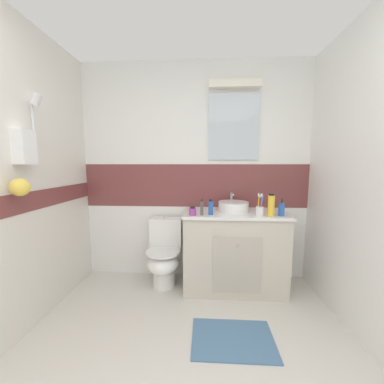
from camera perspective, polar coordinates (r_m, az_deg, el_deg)
The scene contains 12 objects.
ground_plane at distance 1.98m, azimuth -1.36°, elevation -36.75°, with size 3.20×3.48×0.04m, color beige.
wall_back_tiled at distance 2.68m, azimuth 0.89°, elevation 5.15°, with size 3.20×0.20×2.50m.
vanity_cabinet at distance 2.56m, azimuth 10.50°, elevation -14.24°, with size 1.08×0.54×0.85m.
sink_basin at distance 2.47m, azimuth 10.43°, elevation -3.49°, with size 0.32×0.37×0.18m.
toilet at distance 2.62m, azimuth -7.03°, elevation -15.48°, with size 0.37×0.50×0.75m.
toothbrush_cup at distance 2.32m, azimuth 16.79°, elevation -4.33°, with size 0.07×0.07×0.22m.
soap_dispenser at distance 2.36m, azimuth 21.72°, elevation -4.13°, with size 0.06×0.06×0.17m.
toothpaste_tube_upright at distance 2.22m, azimuth 2.50°, elevation -4.02°, with size 0.03×0.03×0.16m.
shampoo_bottle_tall at distance 2.31m, azimuth 19.43°, elevation -3.20°, with size 0.07×0.07×0.22m.
deodorant_spray_can at distance 2.24m, azimuth 4.78°, elevation -3.95°, with size 0.05×0.05×0.16m.
hair_gel_jar at distance 2.23m, azimuth 0.02°, elevation -4.89°, with size 0.07×0.07×0.09m.
bath_mat at distance 2.11m, azimuth 10.31°, elevation -32.82°, with size 0.63×0.43×0.01m, color #4C7299.
Camera 1 is at (0.12, -0.22, 1.35)m, focal length 21.04 mm.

